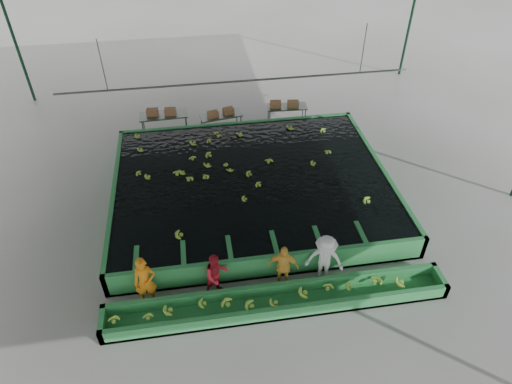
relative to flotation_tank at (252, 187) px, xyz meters
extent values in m
plane|color=gray|center=(0.00, -1.50, -0.45)|extent=(80.00, 80.00, 0.00)
cube|color=gray|center=(0.00, -1.50, 4.55)|extent=(20.00, 22.00, 0.04)
cube|color=black|center=(0.00, 0.00, 0.40)|extent=(9.70, 7.70, 0.00)
cylinder|color=#59605B|center=(0.00, 3.50, 2.55)|extent=(0.08, 0.08, 14.00)
cylinder|color=#59605B|center=(-5.00, 3.50, 3.55)|extent=(0.04, 0.04, 2.00)
cylinder|color=#59605B|center=(5.00, 3.50, 3.55)|extent=(0.04, 0.04, 2.00)
imported|color=orange|center=(-3.71, -4.30, 0.41)|extent=(0.66, 0.47, 1.73)
imported|color=#B31A27|center=(-1.69, -4.30, 0.33)|extent=(0.92, 0.83, 1.55)
imported|color=yellow|center=(0.28, -4.30, 0.34)|extent=(1.00, 0.63, 1.59)
imported|color=silver|center=(1.54, -4.30, 0.43)|extent=(1.29, 0.99, 1.76)
camera|label=1|loc=(-1.91, -13.05, 10.57)|focal=32.00mm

